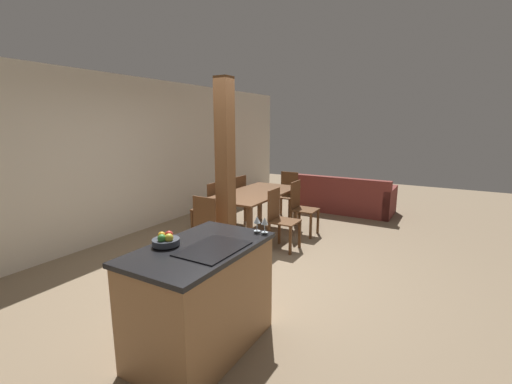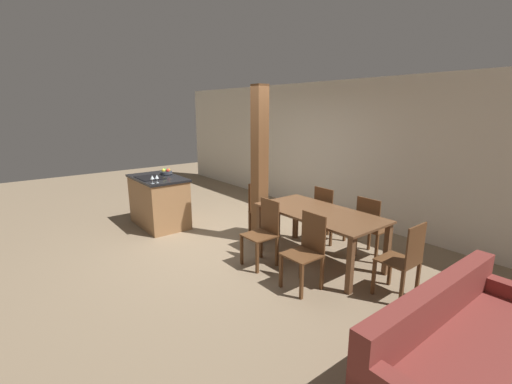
{
  "view_description": "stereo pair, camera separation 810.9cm",
  "coord_description": "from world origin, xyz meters",
  "px_view_note": "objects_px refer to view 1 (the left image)",
  "views": [
    {
      "loc": [
        -3.57,
        -2.2,
        1.93
      ],
      "look_at": [
        0.6,
        0.2,
        0.95
      ],
      "focal_mm": 24.0,
      "sensor_mm": 36.0,
      "label": 1
    },
    {
      "loc": [
        4.51,
        -2.89,
        2.17
      ],
      "look_at": [
        0.6,
        0.2,
        0.95
      ],
      "focal_mm": 24.0,
      "sensor_mm": 36.0,
      "label": 2
    }
  ],
  "objects_px": {
    "dining_table": "(255,198)",
    "dining_chair_far_left": "(209,207)",
    "wine_glass_near": "(265,221)",
    "wine_glass_middle": "(257,220)",
    "dining_chair_near_left": "(280,218)",
    "dining_chair_foot_end": "(287,194)",
    "kitchen_island": "(201,298)",
    "dining_chair_head_end": "(210,226)",
    "fruit_bowl": "(166,240)",
    "dining_chair_near_right": "(301,207)",
    "couch": "(344,199)",
    "timber_post": "(225,171)",
    "dining_chair_far_right": "(236,198)"
  },
  "relations": [
    {
      "from": "dining_table",
      "to": "dining_chair_head_end",
      "type": "height_order",
      "value": "dining_chair_head_end"
    },
    {
      "from": "dining_chair_near_right",
      "to": "dining_chair_foot_end",
      "type": "distance_m",
      "value": 1.11
    },
    {
      "from": "kitchen_island",
      "to": "timber_post",
      "type": "xyz_separation_m",
      "value": [
        1.79,
        0.99,
        0.79
      ]
    },
    {
      "from": "dining_chair_near_left",
      "to": "dining_chair_far_right",
      "type": "height_order",
      "value": "same"
    },
    {
      "from": "wine_glass_near",
      "to": "dining_chair_far_right",
      "type": "distance_m",
      "value": 3.57
    },
    {
      "from": "wine_glass_middle",
      "to": "dining_chair_far_right",
      "type": "distance_m",
      "value": 3.52
    },
    {
      "from": "kitchen_island",
      "to": "dining_chair_far_right",
      "type": "xyz_separation_m",
      "value": [
        3.34,
        1.85,
        0.02
      ]
    },
    {
      "from": "dining_chair_far_left",
      "to": "kitchen_island",
      "type": "bearing_deg",
      "value": 36.31
    },
    {
      "from": "dining_table",
      "to": "dining_chair_near_right",
      "type": "height_order",
      "value": "dining_chair_near_right"
    },
    {
      "from": "dining_chair_near_left",
      "to": "wine_glass_near",
      "type": "bearing_deg",
      "value": -158.08
    },
    {
      "from": "dining_table",
      "to": "dining_chair_far_left",
      "type": "xyz_separation_m",
      "value": [
        -0.41,
        0.68,
        -0.17
      ]
    },
    {
      "from": "dining_chair_far_right",
      "to": "timber_post",
      "type": "xyz_separation_m",
      "value": [
        -1.55,
        -0.86,
        0.78
      ]
    },
    {
      "from": "dining_chair_far_left",
      "to": "dining_chair_head_end",
      "type": "height_order",
      "value": "same"
    },
    {
      "from": "wine_glass_near",
      "to": "wine_glass_middle",
      "type": "height_order",
      "value": "same"
    },
    {
      "from": "dining_table",
      "to": "dining_chair_head_end",
      "type": "distance_m",
      "value": 1.3
    },
    {
      "from": "dining_chair_near_left",
      "to": "dining_chair_head_end",
      "type": "xyz_separation_m",
      "value": [
        -0.88,
        0.68,
        0.0
      ]
    },
    {
      "from": "wine_glass_middle",
      "to": "dining_chair_far_right",
      "type": "height_order",
      "value": "wine_glass_middle"
    },
    {
      "from": "couch",
      "to": "timber_post",
      "type": "distance_m",
      "value": 3.72
    },
    {
      "from": "wine_glass_middle",
      "to": "dining_chair_far_right",
      "type": "relative_size",
      "value": 0.15
    },
    {
      "from": "wine_glass_middle",
      "to": "dining_chair_near_right",
      "type": "distance_m",
      "value": 2.93
    },
    {
      "from": "kitchen_island",
      "to": "dining_chair_near_left",
      "type": "bearing_deg",
      "value": 10.84
    },
    {
      "from": "kitchen_island",
      "to": "dining_chair_head_end",
      "type": "relative_size",
      "value": 1.34
    },
    {
      "from": "dining_chair_near_left",
      "to": "couch",
      "type": "distance_m",
      "value": 2.81
    },
    {
      "from": "wine_glass_near",
      "to": "dining_table",
      "type": "distance_m",
      "value": 2.82
    },
    {
      "from": "dining_table",
      "to": "dining_chair_foot_end",
      "type": "relative_size",
      "value": 1.97
    },
    {
      "from": "kitchen_island",
      "to": "dining_chair_near_right",
      "type": "relative_size",
      "value": 1.34
    },
    {
      "from": "kitchen_island",
      "to": "dining_chair_far_right",
      "type": "relative_size",
      "value": 1.34
    },
    {
      "from": "couch",
      "to": "wine_glass_middle",
      "type": "bearing_deg",
      "value": 96.25
    },
    {
      "from": "dining_table",
      "to": "dining_chair_far_right",
      "type": "relative_size",
      "value": 1.97
    },
    {
      "from": "timber_post",
      "to": "fruit_bowl",
      "type": "bearing_deg",
      "value": -158.69
    },
    {
      "from": "dining_chair_far_right",
      "to": "fruit_bowl",
      "type": "bearing_deg",
      "value": 24.85
    },
    {
      "from": "dining_chair_foot_end",
      "to": "couch",
      "type": "distance_m",
      "value": 1.42
    },
    {
      "from": "dining_chair_far_left",
      "to": "dining_chair_head_end",
      "type": "bearing_deg",
      "value": 37.78
    },
    {
      "from": "fruit_bowl",
      "to": "kitchen_island",
      "type": "bearing_deg",
      "value": -60.8
    },
    {
      "from": "dining_chair_far_right",
      "to": "timber_post",
      "type": "relative_size",
      "value": 0.37
    },
    {
      "from": "dining_chair_near_right",
      "to": "couch",
      "type": "xyz_separation_m",
      "value": [
        1.97,
        -0.21,
        -0.21
      ]
    },
    {
      "from": "dining_chair_near_left",
      "to": "couch",
      "type": "relative_size",
      "value": 0.45
    },
    {
      "from": "dining_chair_near_right",
      "to": "dining_chair_head_end",
      "type": "height_order",
      "value": "same"
    },
    {
      "from": "dining_chair_head_end",
      "to": "couch",
      "type": "height_order",
      "value": "dining_chair_head_end"
    },
    {
      "from": "wine_glass_middle",
      "to": "dining_chair_near_left",
      "type": "relative_size",
      "value": 0.15
    },
    {
      "from": "dining_chair_far_left",
      "to": "dining_chair_head_end",
      "type": "relative_size",
      "value": 1.0
    },
    {
      "from": "dining_chair_near_right",
      "to": "dining_chair_head_end",
      "type": "distance_m",
      "value": 1.84
    },
    {
      "from": "fruit_bowl",
      "to": "dining_chair_far_right",
      "type": "relative_size",
      "value": 0.24
    },
    {
      "from": "fruit_bowl",
      "to": "timber_post",
      "type": "distance_m",
      "value": 2.09
    },
    {
      "from": "timber_post",
      "to": "dining_chair_near_right",
      "type": "bearing_deg",
      "value": -18.23
    },
    {
      "from": "dining_chair_far_right",
      "to": "dining_chair_head_end",
      "type": "height_order",
      "value": "same"
    },
    {
      "from": "fruit_bowl",
      "to": "dining_chair_foot_end",
      "type": "xyz_separation_m",
      "value": [
        4.35,
        0.93,
        -0.5
      ]
    },
    {
      "from": "wine_glass_near",
      "to": "dining_chair_head_end",
      "type": "height_order",
      "value": "wine_glass_near"
    },
    {
      "from": "dining_chair_near_left",
      "to": "dining_chair_head_end",
      "type": "height_order",
      "value": "same"
    },
    {
      "from": "fruit_bowl",
      "to": "dining_chair_near_right",
      "type": "distance_m",
      "value": 3.52
    }
  ]
}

